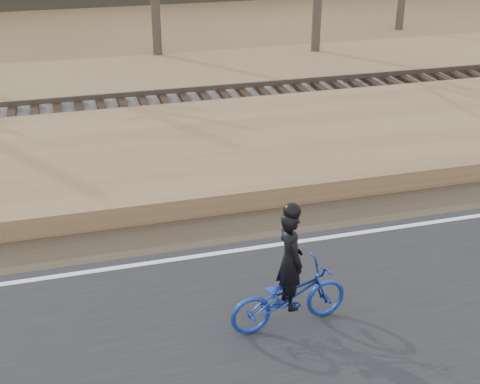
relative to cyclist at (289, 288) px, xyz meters
name	(u,v)px	position (x,y,z in m)	size (l,w,h in m)	color
cyclist	(289,288)	(0.00, 0.00, 0.00)	(1.94, 0.83, 2.06)	navy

